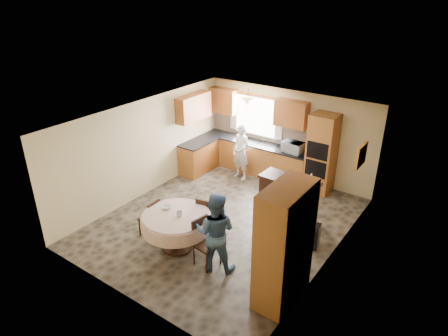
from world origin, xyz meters
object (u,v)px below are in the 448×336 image
at_px(cupboard, 284,245).
at_px(dining_table, 176,222).
at_px(oven_tower, 321,154).
at_px(chair_left, 151,216).
at_px(person_sink, 241,152).
at_px(chair_right, 204,239).
at_px(chair_back, 206,215).
at_px(person_dining, 215,232).
at_px(sideboard, 288,200).

relative_size(cupboard, dining_table, 1.55).
relative_size(oven_tower, chair_left, 2.45).
distance_m(cupboard, chair_left, 3.26).
distance_m(chair_left, person_sink, 3.49).
xyz_separation_m(dining_table, chair_right, (0.76, -0.05, -0.08)).
xyz_separation_m(chair_back, person_dining, (0.82, -0.77, 0.31)).
relative_size(sideboard, chair_left, 1.58).
distance_m(oven_tower, person_sink, 2.19).
bearing_deg(cupboard, chair_left, 179.04).
bearing_deg(chair_left, oven_tower, 150.30).
height_order(chair_left, person_sink, person_sink).
bearing_deg(person_sink, dining_table, -67.29).
distance_m(cupboard, dining_table, 2.49).
bearing_deg(dining_table, oven_tower, 71.41).
height_order(cupboard, chair_back, cupboard).
bearing_deg(chair_right, oven_tower, 0.53).
bearing_deg(person_sink, oven_tower, 26.33).
bearing_deg(person_dining, cupboard, 159.64).
relative_size(dining_table, person_dining, 0.87).
bearing_deg(person_dining, chair_left, -23.15).
relative_size(oven_tower, dining_table, 1.49).
relative_size(sideboard, chair_back, 1.48).
relative_size(cupboard, chair_left, 2.55).
relative_size(oven_tower, chair_right, 2.13).
relative_size(cupboard, chair_right, 2.22).
height_order(oven_tower, person_sink, oven_tower).
xyz_separation_m(chair_right, person_sink, (-1.48, 3.57, 0.24)).
height_order(chair_right, person_dining, person_dining).
relative_size(sideboard, person_sink, 0.87).
bearing_deg(oven_tower, chair_right, -98.47).
xyz_separation_m(sideboard, dining_table, (-1.35, -2.36, 0.14)).
relative_size(dining_table, chair_back, 1.54).
bearing_deg(person_sink, chair_right, -56.35).
height_order(oven_tower, person_dining, oven_tower).
bearing_deg(chair_right, sideboard, -4.69).
bearing_deg(person_sink, sideboard, -18.03).
xyz_separation_m(oven_tower, sideboard, (-0.03, -1.72, -0.57)).
height_order(oven_tower, sideboard, oven_tower).
distance_m(oven_tower, dining_table, 4.33).
bearing_deg(dining_table, person_sink, 101.58).
xyz_separation_m(chair_back, chair_right, (0.55, -0.78, 0.04)).
distance_m(dining_table, chair_back, 0.77).
bearing_deg(oven_tower, person_sink, -164.79).
bearing_deg(chair_back, oven_tower, -120.78).
height_order(dining_table, chair_back, chair_back).
xyz_separation_m(cupboard, chair_left, (-3.20, 0.05, -0.63)).
bearing_deg(chair_back, chair_left, 24.48).
bearing_deg(sideboard, dining_table, -117.07).
distance_m(cupboard, chair_right, 1.78).
xyz_separation_m(dining_table, chair_left, (-0.76, 0.04, -0.16)).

